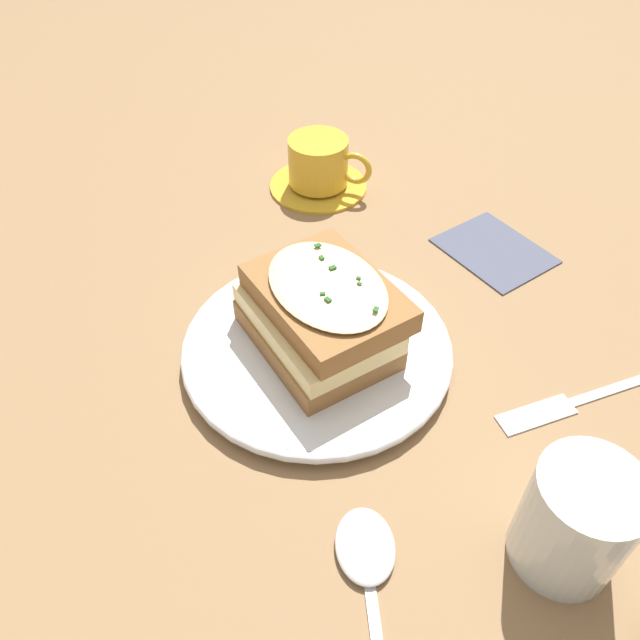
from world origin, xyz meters
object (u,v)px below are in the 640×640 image
Objects in this scene: dinner_plate at (320,349)px; napkin at (494,250)px; teacup_with_saucer at (319,167)px; sandwich at (322,316)px; fork at (570,403)px; water_glass at (575,521)px; spoon at (367,559)px.

dinner_plate is 2.20× the size of napkin.
teacup_with_saucer is 0.24m from napkin.
fork is at bearing -160.58° from sandwich.
fork is (0.04, -0.14, -0.04)m from water_glass.
water_glass is (-0.25, 0.06, 0.04)m from dinner_plate.
dinner_plate is 2.72× the size of water_glass.
water_glass is at bearing 120.15° from napkin.
fork is at bearing 130.41° from napkin.
spoon is (-0.14, 0.14, -0.01)m from dinner_plate.
sandwich is at bearing 55.04° from fork.
dinner_plate is 0.04m from sandwich.
fork is at bearing 32.93° from spoon.
napkin is (-0.07, -0.24, -0.05)m from sandwich.
dinner_plate reaches higher than fork.
sandwich is at bearing -14.12° from water_glass.
spoon is (-0.30, 0.38, -0.02)m from teacup_with_saucer.
napkin is (0.17, -0.30, -0.04)m from water_glass.
napkin is (0.06, -0.38, -0.00)m from spoon.
water_glass is 0.15m from fork.
dinner_plate is 0.20m from spoon.
sandwich is (-0.00, -0.00, 0.04)m from dinner_plate.
water_glass is (-0.41, 0.30, 0.02)m from teacup_with_saucer.
teacup_with_saucer is 1.40× the size of water_glass.
sandwich is 1.11× the size of spoon.
water_glass reaches higher than spoon.
fork is at bearing -75.53° from water_glass.
sandwich is 1.31× the size of teacup_with_saucer.
sandwich is 0.21m from spoon.
water_glass reaches higher than teacup_with_saucer.
fork is at bearing -160.34° from dinner_plate.
napkin is at bearing -107.09° from dinner_plate.
napkin is (-0.23, -0.00, -0.03)m from teacup_with_saucer.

